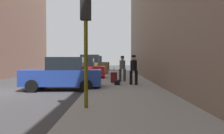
{
  "coord_description": "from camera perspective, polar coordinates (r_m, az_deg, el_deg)",
  "views": [
    {
      "loc": [
        5.3,
        -10.99,
        1.62
      ],
      "look_at": [
        5.37,
        6.83,
        1.07
      ],
      "focal_mm": 35.0,
      "sensor_mm": 36.0,
      "label": 1
    }
  ],
  "objects": [
    {
      "name": "ground_plane",
      "position": [
        12.31,
        -25.9,
        -5.97
      ],
      "size": [
        120.0,
        120.0,
        0.0
      ],
      "primitive_type": "plane",
      "color": "#38383A"
    },
    {
      "name": "sidewalk",
      "position": [
        11.12,
        3.39,
        -6.22
      ],
      "size": [
        4.0,
        40.0,
        0.15
      ],
      "primitive_type": "cube",
      "color": "gray",
      "rests_on": "ground_plane"
    },
    {
      "name": "parked_blue_sedan",
      "position": [
        12.21,
        -12.8,
        -1.9
      ],
      "size": [
        4.26,
        2.17,
        1.79
      ],
      "color": "navy",
      "rests_on": "ground_plane"
    },
    {
      "name": "parked_red_hatchback",
      "position": [
        18.66,
        -8.41,
        -0.62
      ],
      "size": [
        4.22,
        2.09,
        1.79
      ],
      "color": "#B2191E",
      "rests_on": "ground_plane"
    },
    {
      "name": "parked_bronze_suv",
      "position": [
        24.89,
        -6.35,
        0.4
      ],
      "size": [
        4.66,
        2.18,
        2.25
      ],
      "color": "brown",
      "rests_on": "ground_plane"
    },
    {
      "name": "parked_black_suv",
      "position": [
        31.46,
        -5.06,
        0.69
      ],
      "size": [
        4.66,
        2.18,
        2.25
      ],
      "color": "black",
      "rests_on": "ground_plane"
    },
    {
      "name": "fire_hydrant",
      "position": [
        13.2,
        -3.93,
        -3.12
      ],
      "size": [
        0.42,
        0.22,
        0.7
      ],
      "color": "red",
      "rests_on": "sidewalk"
    },
    {
      "name": "traffic_light",
      "position": [
        6.87,
        -7.08,
        11.29
      ],
      "size": [
        0.32,
        0.32,
        3.6
      ],
      "color": "#514C0F",
      "rests_on": "sidewalk"
    },
    {
      "name": "pedestrian_with_beanie",
      "position": [
        15.2,
        2.51,
        -0.06
      ],
      "size": [
        0.53,
        0.49,
        1.78
      ],
      "color": "#333338",
      "rests_on": "sidewalk"
    },
    {
      "name": "pedestrian_with_fedora",
      "position": [
        13.15,
        5.47,
        -0.35
      ],
      "size": [
        0.53,
        0.5,
        1.78
      ],
      "color": "black",
      "rests_on": "sidewalk"
    },
    {
      "name": "pedestrian_in_jeans",
      "position": [
        18.16,
        2.53,
        0.14
      ],
      "size": [
        0.53,
        0.49,
        1.71
      ],
      "color": "#728CB2",
      "rests_on": "sidewalk"
    },
    {
      "name": "rolling_suitcase",
      "position": [
        14.54,
        0.3,
        -2.69
      ],
      "size": [
        0.44,
        0.61,
        1.04
      ],
      "color": "#591414",
      "rests_on": "sidewalk"
    },
    {
      "name": "duffel_bag",
      "position": [
        13.14,
        1.14,
        -4.04
      ],
      "size": [
        0.32,
        0.44,
        0.28
      ],
      "color": "black",
      "rests_on": "sidewalk"
    }
  ]
}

